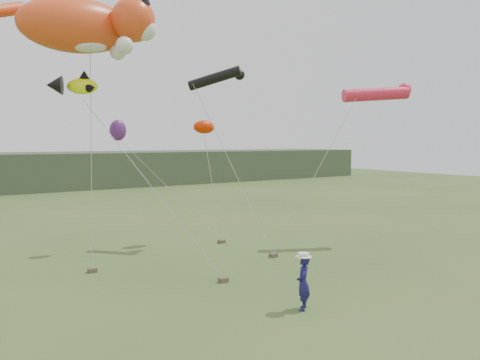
{
  "coord_description": "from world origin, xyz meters",
  "views": [
    {
      "loc": [
        -9.22,
        -11.81,
        5.32
      ],
      "look_at": [
        0.57,
        3.0,
        3.84
      ],
      "focal_mm": 35.0,
      "sensor_mm": 36.0,
      "label": 1
    }
  ],
  "objects": [
    {
      "name": "misc_kites",
      "position": [
        0.95,
        10.16,
        5.97
      ],
      "size": [
        5.53,
        1.08,
        1.08
      ],
      "color": "red",
      "rests_on": "ground"
    },
    {
      "name": "headland",
      "position": [
        -3.11,
        44.69,
        1.92
      ],
      "size": [
        90.0,
        13.0,
        4.0
      ],
      "color": "#2D3D28",
      "rests_on": "ground"
    },
    {
      "name": "cat_kite",
      "position": [
        -3.7,
        7.43,
        9.93
      ],
      "size": [
        6.3,
        3.36,
        2.69
      ],
      "color": "#E34519",
      "rests_on": "ground"
    },
    {
      "name": "ground",
      "position": [
        0.0,
        0.0,
        0.0
      ],
      "size": [
        120.0,
        120.0,
        0.0
      ],
      "primitive_type": "plane",
      "color": "#385123",
      "rests_on": "ground"
    },
    {
      "name": "tube_kites",
      "position": [
        8.19,
        6.17,
        8.06
      ],
      "size": [
        10.29,
        6.53,
        1.85
      ],
      "color": "black",
      "rests_on": "ground"
    },
    {
      "name": "sandbag_anchors",
      "position": [
        -1.38,
        5.3,
        0.09
      ],
      "size": [
        13.68,
        6.34,
        0.17
      ],
      "color": "brown",
      "rests_on": "ground"
    },
    {
      "name": "festival_attendant",
      "position": [
        0.38,
        -0.9,
        0.87
      ],
      "size": [
        0.74,
        0.74,
        1.73
      ],
      "primitive_type": "imported",
      "rotation": [
        0.0,
        0.0,
        3.92
      ],
      "color": "#181654",
      "rests_on": "ground"
    },
    {
      "name": "fish_kite",
      "position": [
        -4.4,
        7.64,
        7.54
      ],
      "size": [
        2.11,
        1.39,
        1.02
      ],
      "color": "#EBFF0C",
      "rests_on": "ground"
    }
  ]
}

